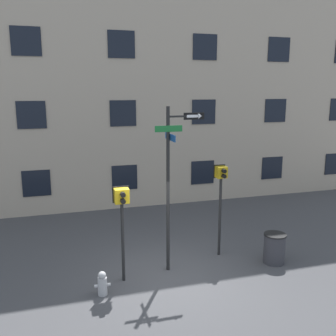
% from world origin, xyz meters
% --- Properties ---
extents(ground_plane, '(60.00, 60.00, 0.00)m').
position_xyz_m(ground_plane, '(0.00, 0.00, 0.00)').
color(ground_plane, '#424244').
extents(building_facade, '(24.00, 0.63, 13.08)m').
position_xyz_m(building_facade, '(-0.00, 6.51, 6.54)').
color(building_facade, tan).
rests_on(building_facade, ground_plane).
extents(street_sign_pole, '(1.33, 0.86, 4.44)m').
position_xyz_m(street_sign_pole, '(0.27, 0.46, 2.63)').
color(street_sign_pole, black).
rests_on(street_sign_pole, ground_plane).
extents(pedestrian_signal_left, '(0.42, 0.40, 2.49)m').
position_xyz_m(pedestrian_signal_left, '(-1.08, 0.21, 1.97)').
color(pedestrian_signal_left, black).
rests_on(pedestrian_signal_left, ground_plane).
extents(pedestrian_signal_right, '(0.36, 0.40, 2.73)m').
position_xyz_m(pedestrian_signal_right, '(1.91, 0.94, 2.09)').
color(pedestrian_signal_right, black).
rests_on(pedestrian_signal_right, ground_plane).
extents(fire_hydrant, '(0.38, 0.22, 0.60)m').
position_xyz_m(fire_hydrant, '(-1.69, -0.33, 0.29)').
color(fire_hydrant, '#A5A5A8').
rests_on(fire_hydrant, ground_plane).
extents(trash_bin, '(0.63, 0.63, 0.86)m').
position_xyz_m(trash_bin, '(3.21, 0.03, 0.43)').
color(trash_bin, '#333338').
rests_on(trash_bin, ground_plane).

